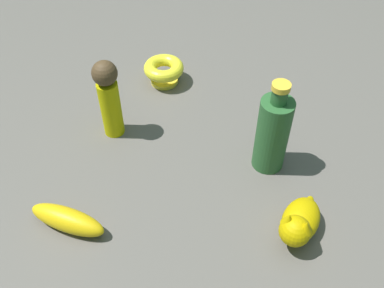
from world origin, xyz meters
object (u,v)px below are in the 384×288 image
(nail_polish_jar, at_px, (270,114))
(person_figure_adult, at_px, (109,97))
(bowl, at_px, (164,70))
(banana, at_px, (67,220))
(cat_figurine, at_px, (299,223))
(bottle_tall, at_px, (273,133))

(nail_polish_jar, distance_m, person_figure_adult, 0.37)
(bowl, height_order, banana, bowl)
(bowl, relative_size, banana, 0.67)
(nail_polish_jar, xyz_separation_m, cat_figurine, (-0.24, 0.19, 0.01))
(bowl, xyz_separation_m, cat_figurine, (-0.51, 0.09, -0.00))
(nail_polish_jar, height_order, cat_figurine, cat_figurine)
(banana, distance_m, bottle_tall, 0.43)
(nail_polish_jar, distance_m, bottle_tall, 0.15)
(bottle_tall, bearing_deg, person_figure_adult, 33.81)
(bowl, distance_m, person_figure_adult, 0.22)
(nail_polish_jar, height_order, bottle_tall, bottle_tall)
(banana, height_order, person_figure_adult, person_figure_adult)
(banana, bearing_deg, bowl, 90.83)
(cat_figurine, xyz_separation_m, bottle_tall, (0.15, -0.09, 0.05))
(person_figure_adult, bearing_deg, banana, 128.25)
(banana, relative_size, bottle_tall, 0.71)
(banana, height_order, cat_figurine, cat_figurine)
(nail_polish_jar, bearing_deg, bottle_tall, 131.26)
(banana, distance_m, person_figure_adult, 0.27)
(bowl, relative_size, nail_polish_jar, 2.18)
(person_figure_adult, bearing_deg, cat_figurine, -166.47)
(banana, bearing_deg, person_figure_adult, 99.06)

